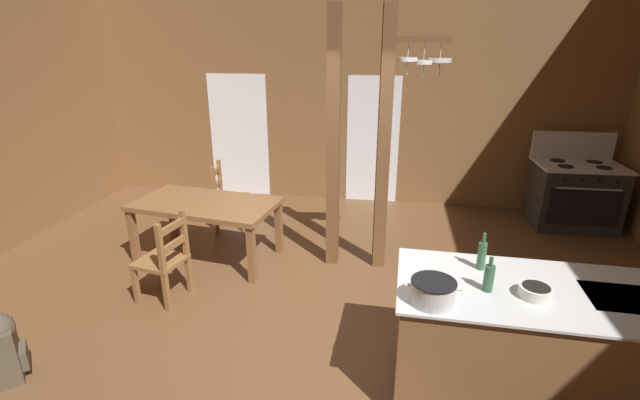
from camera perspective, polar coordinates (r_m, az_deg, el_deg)
The scene contains 16 objects.
ground_plane at distance 4.44m, azimuth -1.98°, elevation -16.74°, with size 9.03×8.13×0.10m, color brown.
wall_back at distance 7.25m, azimuth 3.83°, elevation 17.73°, with size 9.03×0.14×4.60m, color brown.
glazed_door_back_left at distance 7.74m, azimuth -10.35°, elevation 8.09°, with size 1.00×0.01×2.05m, color white.
glazed_panel_back_right at distance 7.31m, azimuth 6.77°, elevation 7.56°, with size 0.84×0.01×2.05m, color white.
kitchen_island at distance 3.83m, azimuth 26.55°, elevation -16.38°, with size 2.19×1.02×0.93m.
stove_range at distance 7.36m, azimuth 29.83°, elevation 0.65°, with size 1.16×0.85×1.32m.
support_post_with_pot_rack at distance 4.99m, azimuth 8.80°, elevation 8.38°, with size 0.74×0.29×2.95m.
support_post_center at distance 5.03m, azimuth 1.72°, elevation 7.13°, with size 0.14×0.14×2.95m.
dining_table at distance 5.57m, azimuth -14.49°, elevation -1.09°, with size 1.81×1.14×0.74m.
ladderback_chair_near_window at distance 4.89m, azimuth -19.36°, elevation -7.28°, with size 0.51×0.51×0.95m.
ladderback_chair_by_post at distance 6.50m, azimuth -11.77°, elevation 0.36°, with size 0.51×0.51×0.95m.
backpack at distance 4.49m, azimuth -35.84°, elevation -14.95°, with size 0.39×0.39×0.60m.
stockpot_on_counter at distance 3.12m, azimuth 14.31°, elevation -11.38°, with size 0.37×0.30×0.16m.
mixing_bowl_on_counter at distance 3.44m, azimuth 25.95°, elevation -10.54°, with size 0.22×0.22×0.08m.
bottle_tall_on_counter at distance 3.63m, azimuth 20.08°, elevation -6.63°, with size 0.06×0.06×0.30m.
bottle_short_on_counter at distance 3.36m, azimuth 20.88°, elevation -9.29°, with size 0.07×0.07×0.26m.
Camera 1 is at (0.72, -3.47, 2.62)m, focal length 24.90 mm.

